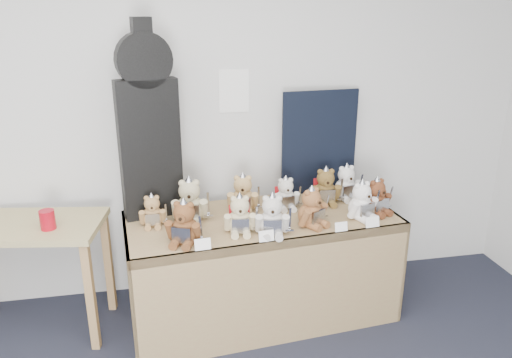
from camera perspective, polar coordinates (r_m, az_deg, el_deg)
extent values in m
plane|color=silver|center=(3.53, -15.83, 7.05)|extent=(6.00, 0.00, 6.00)
cube|color=white|center=(3.52, -2.53, 10.01)|extent=(0.21, 0.00, 0.30)
cube|color=#8E6A48|center=(3.30, 0.68, -4.81)|extent=(1.83, 0.90, 0.06)
cube|color=#8E6A48|center=(3.16, 2.62, -12.99)|extent=(1.76, 0.19, 0.74)
cube|color=#8E6A48|center=(3.33, -14.17, -11.74)|extent=(0.09, 0.74, 0.74)
cube|color=#8E6A48|center=(3.77, 13.56, -7.83)|extent=(0.09, 0.74, 0.74)
cube|color=#9F8855|center=(3.44, -24.83, -4.91)|extent=(0.99, 0.66, 0.04)
cube|color=olive|center=(3.29, -18.37, -12.73)|extent=(0.06, 0.06, 0.73)
cube|color=olive|center=(3.65, -16.51, -9.17)|extent=(0.06, 0.06, 0.73)
cube|color=black|center=(3.24, -12.01, 3.27)|extent=(0.40, 0.20, 0.89)
cylinder|color=black|center=(3.13, -12.73, 13.14)|extent=(0.35, 0.19, 0.34)
cube|color=black|center=(3.12, -12.92, 15.58)|extent=(0.13, 0.12, 0.22)
cube|color=black|center=(3.63, 7.26, 4.14)|extent=(0.57, 0.07, 0.76)
cylinder|color=#A80B1A|center=(3.27, -22.73, -4.32)|extent=(0.09, 0.09, 0.12)
ellipsoid|color=brown|center=(2.95, -8.12, -5.88)|extent=(0.21, 0.20, 0.17)
sphere|color=brown|center=(2.90, -8.23, -3.83)|extent=(0.13, 0.13, 0.13)
cylinder|color=brown|center=(2.86, -8.55, -4.42)|extent=(0.06, 0.05, 0.05)
sphere|color=black|center=(2.84, -8.67, -4.57)|extent=(0.02, 0.02, 0.02)
sphere|color=brown|center=(2.90, -9.05, -2.87)|extent=(0.04, 0.04, 0.04)
sphere|color=brown|center=(2.87, -7.50, -2.99)|extent=(0.04, 0.04, 0.04)
cylinder|color=brown|center=(2.95, -9.77, -5.76)|extent=(0.08, 0.11, 0.13)
cylinder|color=brown|center=(2.90, -6.72, -6.05)|extent=(0.08, 0.11, 0.13)
cylinder|color=brown|center=(2.93, -9.16, -7.17)|extent=(0.09, 0.12, 0.05)
cylinder|color=brown|center=(2.91, -7.71, -7.32)|extent=(0.09, 0.12, 0.05)
cube|color=silver|center=(2.89, -8.53, -6.36)|extent=(0.11, 0.06, 0.09)
cone|color=silver|center=(2.88, -8.28, -2.85)|extent=(0.11, 0.11, 0.08)
cube|color=silver|center=(2.88, -6.32, -5.74)|extent=(0.03, 0.04, 0.18)
cube|color=silver|center=(2.90, -6.27, -6.97)|extent=(0.05, 0.02, 0.01)
ellipsoid|color=#C9B78D|center=(3.05, -1.85, -4.92)|extent=(0.17, 0.15, 0.16)
sphere|color=#C9B78D|center=(3.01, -1.87, -3.07)|extent=(0.12, 0.12, 0.12)
cylinder|color=#C9B78D|center=(2.97, -1.81, -3.59)|extent=(0.05, 0.03, 0.05)
sphere|color=black|center=(2.95, -1.80, -3.72)|extent=(0.02, 0.02, 0.02)
sphere|color=#C9B78D|center=(2.99, -2.60, -2.28)|extent=(0.04, 0.04, 0.04)
sphere|color=#C9B78D|center=(2.99, -1.15, -2.24)|extent=(0.04, 0.04, 0.04)
cylinder|color=#C9B78D|center=(3.03, -3.26, -4.98)|extent=(0.05, 0.09, 0.12)
cylinder|color=#C9B78D|center=(3.03, -0.39, -4.89)|extent=(0.05, 0.09, 0.12)
cylinder|color=#C9B78D|center=(3.02, -2.46, -6.16)|extent=(0.06, 0.11, 0.05)
cylinder|color=#C9B78D|center=(3.02, -1.10, -6.11)|extent=(0.06, 0.11, 0.05)
cube|color=silver|center=(2.99, -1.78, -5.33)|extent=(0.10, 0.03, 0.09)
cone|color=silver|center=(2.99, -1.88, -2.19)|extent=(0.10, 0.10, 0.08)
cube|color=silver|center=(3.01, 0.08, -4.55)|extent=(0.02, 0.04, 0.17)
cube|color=silver|center=(3.04, 0.08, -5.65)|extent=(0.05, 0.01, 0.01)
cube|color=red|center=(3.10, -1.91, -4.26)|extent=(0.13, 0.04, 0.14)
ellipsoid|color=beige|center=(3.03, 1.85, -5.06)|extent=(0.19, 0.17, 0.17)
sphere|color=beige|center=(2.98, 1.87, -3.10)|extent=(0.12, 0.12, 0.12)
cylinder|color=beige|center=(2.94, 1.91, -3.66)|extent=(0.06, 0.04, 0.05)
sphere|color=black|center=(2.92, 1.93, -3.80)|extent=(0.02, 0.02, 0.02)
sphere|color=beige|center=(2.96, 1.11, -2.25)|extent=(0.04, 0.04, 0.04)
sphere|color=beige|center=(2.97, 2.65, -2.24)|extent=(0.04, 0.04, 0.04)
cylinder|color=beige|center=(3.00, 0.35, -5.09)|extent=(0.06, 0.10, 0.13)
cylinder|color=beige|center=(3.01, 3.39, -5.07)|extent=(0.06, 0.10, 0.13)
cylinder|color=beige|center=(2.99, 1.16, -6.36)|extent=(0.07, 0.12, 0.05)
cylinder|color=beige|center=(2.99, 2.61, -6.35)|extent=(0.07, 0.12, 0.05)
cube|color=silver|center=(2.96, 1.90, -5.51)|extent=(0.11, 0.04, 0.09)
cone|color=silver|center=(2.96, 1.88, -2.17)|extent=(0.10, 0.10, 0.08)
cube|color=silver|center=(2.99, 3.89, -4.72)|extent=(0.02, 0.04, 0.18)
cube|color=silver|center=(3.02, 3.86, -5.88)|extent=(0.05, 0.02, 0.01)
ellipsoid|color=brown|center=(3.16, 6.28, -4.09)|extent=(0.21, 0.21, 0.17)
sphere|color=brown|center=(3.12, 6.35, -2.23)|extent=(0.12, 0.12, 0.12)
cylinder|color=brown|center=(3.09, 7.06, -2.64)|extent=(0.06, 0.05, 0.05)
sphere|color=black|center=(3.08, 7.32, -2.73)|extent=(0.02, 0.02, 0.02)
sphere|color=brown|center=(3.07, 5.90, -1.59)|extent=(0.04, 0.04, 0.04)
sphere|color=brown|center=(3.13, 6.86, -1.24)|extent=(0.04, 0.04, 0.04)
cylinder|color=brown|center=(3.09, 5.60, -4.46)|extent=(0.09, 0.10, 0.12)
cylinder|color=brown|center=(3.20, 7.50, -3.67)|extent=(0.09, 0.10, 0.12)
cylinder|color=brown|center=(3.12, 6.59, -5.37)|extent=(0.10, 0.12, 0.05)
cylinder|color=brown|center=(3.17, 7.48, -4.98)|extent=(0.10, 0.12, 0.05)
cube|color=silver|center=(3.12, 7.17, -4.36)|extent=(0.10, 0.07, 0.09)
cone|color=silver|center=(3.10, 6.39, -1.34)|extent=(0.10, 0.10, 0.08)
cube|color=silver|center=(3.20, 7.97, -3.21)|extent=(0.03, 0.04, 0.17)
cube|color=silver|center=(3.23, 7.92, -4.29)|extent=(0.05, 0.03, 0.01)
ellipsoid|color=white|center=(3.32, 11.87, -3.24)|extent=(0.20, 0.19, 0.17)
sphere|color=white|center=(3.28, 12.00, -1.46)|extent=(0.12, 0.12, 0.12)
cylinder|color=white|center=(3.25, 12.59, -1.88)|extent=(0.06, 0.04, 0.05)
sphere|color=black|center=(3.23, 12.81, -1.98)|extent=(0.02, 0.02, 0.02)
sphere|color=white|center=(3.24, 11.54, -0.80)|extent=(0.04, 0.04, 0.04)
sphere|color=white|center=(3.29, 12.57, -0.56)|extent=(0.04, 0.04, 0.04)
cylinder|color=white|center=(3.25, 11.09, -3.51)|extent=(0.07, 0.10, 0.12)
cylinder|color=white|center=(3.35, 13.11, -2.95)|extent=(0.07, 0.10, 0.12)
cylinder|color=white|center=(3.27, 12.00, -4.46)|extent=(0.08, 0.12, 0.05)
cylinder|color=white|center=(3.32, 12.96, -4.18)|extent=(0.08, 0.12, 0.05)
cube|color=silver|center=(3.27, 12.62, -3.54)|extent=(0.11, 0.05, 0.09)
cone|color=silver|center=(3.26, 12.06, -0.61)|extent=(0.10, 0.10, 0.08)
cube|color=silver|center=(3.35, 13.60, -2.54)|extent=(0.03, 0.04, 0.17)
cube|color=silver|center=(3.37, 13.51, -3.58)|extent=(0.05, 0.02, 0.01)
ellipsoid|color=brown|center=(3.41, 13.48, -2.75)|extent=(0.20, 0.19, 0.16)
sphere|color=brown|center=(3.38, 13.62, -1.07)|extent=(0.12, 0.12, 0.12)
cylinder|color=brown|center=(3.35, 14.24, -1.45)|extent=(0.06, 0.04, 0.05)
sphere|color=black|center=(3.34, 14.46, -1.54)|extent=(0.02, 0.02, 0.02)
sphere|color=brown|center=(3.33, 13.24, -0.46)|extent=(0.04, 0.04, 0.04)
sphere|color=brown|center=(3.39, 14.12, -0.21)|extent=(0.04, 0.04, 0.04)
cylinder|color=brown|center=(3.35, 12.86, -3.01)|extent=(0.08, 0.10, 0.12)
cylinder|color=brown|center=(3.45, 14.59, -2.45)|extent=(0.08, 0.10, 0.12)
cylinder|color=brown|center=(3.37, 13.70, -3.89)|extent=(0.09, 0.11, 0.05)
cylinder|color=brown|center=(3.42, 14.52, -3.60)|extent=(0.09, 0.11, 0.05)
cube|color=silver|center=(3.37, 14.26, -3.00)|extent=(0.10, 0.06, 0.09)
cone|color=silver|center=(3.36, 13.69, -0.27)|extent=(0.10, 0.10, 0.08)
cube|color=silver|center=(3.45, 15.04, -2.05)|extent=(0.03, 0.04, 0.17)
cube|color=silver|center=(3.48, 14.95, -3.03)|extent=(0.05, 0.02, 0.01)
ellipsoid|color=#C0B48C|center=(3.23, -7.53, -3.41)|extent=(0.20, 0.18, 0.19)
sphere|color=#C0B48C|center=(3.19, -7.63, -1.34)|extent=(0.14, 0.14, 0.14)
cylinder|color=#C0B48C|center=(3.14, -7.67, -1.89)|extent=(0.06, 0.04, 0.06)
sphere|color=black|center=(3.12, -7.68, -2.03)|extent=(0.02, 0.02, 0.02)
sphere|color=#C0B48C|center=(3.17, -8.47, -0.46)|extent=(0.04, 0.04, 0.04)
sphere|color=#C0B48C|center=(3.17, -6.87, -0.42)|extent=(0.04, 0.04, 0.04)
cylinder|color=#C0B48C|center=(3.21, -9.14, -3.45)|extent=(0.06, 0.11, 0.14)
cylinder|color=#C0B48C|center=(3.20, -5.98, -3.38)|extent=(0.06, 0.11, 0.14)
cylinder|color=#C0B48C|center=(3.20, -8.29, -4.76)|extent=(0.07, 0.13, 0.06)
cylinder|color=#C0B48C|center=(3.19, -6.79, -4.72)|extent=(0.07, 0.13, 0.06)
cube|color=silver|center=(3.16, -7.59, -3.84)|extent=(0.12, 0.03, 0.10)
cone|color=silver|center=(3.17, -7.68, -0.36)|extent=(0.12, 0.12, 0.09)
cube|color=silver|center=(3.18, -5.49, -2.99)|extent=(0.02, 0.05, 0.20)
cube|color=silver|center=(3.21, -5.45, -4.23)|extent=(0.06, 0.01, 0.01)
ellipsoid|color=tan|center=(3.36, -1.51, -2.49)|extent=(0.19, 0.17, 0.17)
sphere|color=tan|center=(3.32, -1.52, -0.69)|extent=(0.12, 0.12, 0.12)
cylinder|color=tan|center=(3.27, -1.55, -1.15)|extent=(0.06, 0.04, 0.05)
sphere|color=black|center=(3.25, -1.55, -1.27)|extent=(0.02, 0.02, 0.02)
sphere|color=tan|center=(3.30, -2.23, 0.10)|extent=(0.04, 0.04, 0.04)
sphere|color=tan|center=(3.30, -0.83, 0.10)|extent=(0.04, 0.04, 0.04)
cylinder|color=tan|center=(3.34, -2.89, -2.49)|extent=(0.06, 0.10, 0.13)
cylinder|color=tan|center=(3.33, -0.14, -2.50)|extent=(0.06, 0.10, 0.13)
cylinder|color=tan|center=(3.32, -2.18, -3.64)|extent=(0.07, 0.12, 0.05)
cylinder|color=tan|center=(3.32, -0.87, -3.64)|extent=(0.07, 0.12, 0.05)
cube|color=silver|center=(3.30, -1.54, -2.85)|extent=(0.11, 0.04, 0.09)
cone|color=silver|center=(3.30, -1.53, 0.17)|extent=(0.11, 0.11, 0.08)
cube|color=silver|center=(3.31, 0.30, -2.17)|extent=(0.02, 0.04, 0.18)
cube|color=silver|center=(3.34, 0.30, -3.25)|extent=(0.05, 0.02, 0.01)
ellipsoid|color=silver|center=(3.41, 3.37, -2.35)|extent=(0.15, 0.13, 0.15)
sphere|color=silver|center=(3.38, 3.40, -0.82)|extent=(0.11, 0.11, 0.11)
cylinder|color=silver|center=(3.34, 3.62, -1.21)|extent=(0.05, 0.03, 0.04)
sphere|color=black|center=(3.32, 3.70, -1.30)|extent=(0.02, 0.02, 0.02)
sphere|color=silver|center=(3.35, 2.85, -0.20)|extent=(0.03, 0.03, 0.03)
sphere|color=silver|center=(3.37, 3.98, -0.11)|extent=(0.03, 0.03, 0.03)
cylinder|color=silver|center=(3.37, 2.33, -2.45)|extent=(0.04, 0.08, 0.11)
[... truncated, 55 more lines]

